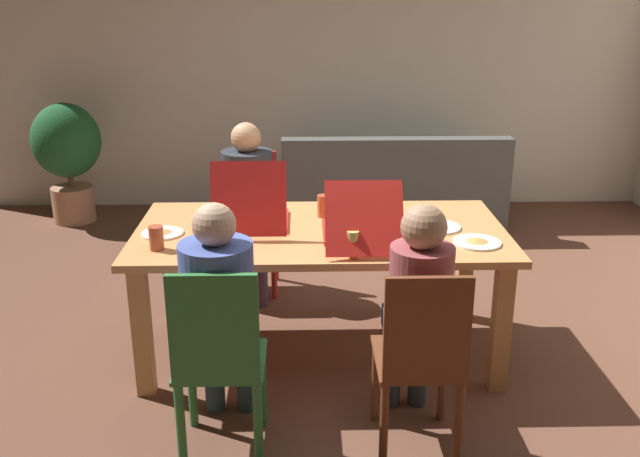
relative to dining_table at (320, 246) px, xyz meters
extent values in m
plane|color=brown|center=(0.00, 0.00, -0.67)|extent=(20.00, 20.00, 0.00)
cube|color=beige|center=(0.00, 3.05, 0.79)|extent=(6.58, 0.12, 2.91)
cube|color=tan|center=(0.00, 0.00, 0.08)|extent=(2.07, 1.05, 0.04)
cube|color=#C8894B|center=(-0.94, -0.43, -0.30)|extent=(0.09, 0.09, 0.73)
cube|color=#C8894B|center=(0.94, -0.43, -0.30)|extent=(0.09, 0.09, 0.73)
cube|color=#C8894B|center=(-0.94, 0.43, -0.30)|extent=(0.09, 0.09, 0.73)
cube|color=#C8894B|center=(0.94, 0.43, -0.30)|extent=(0.09, 0.09, 0.73)
cylinder|color=#2F7135|center=(-0.65, -0.73, -0.45)|extent=(0.04, 0.04, 0.44)
cylinder|color=#2F7135|center=(-0.30, -0.73, -0.45)|extent=(0.04, 0.04, 0.44)
cylinder|color=#2F7135|center=(-0.65, -1.07, -0.45)|extent=(0.04, 0.04, 0.44)
cylinder|color=#2F7135|center=(-0.30, -1.07, -0.45)|extent=(0.04, 0.04, 0.44)
cube|color=#2F7135|center=(-0.48, -0.90, -0.22)|extent=(0.40, 0.40, 0.02)
cube|color=#2F7135|center=(-0.48, -1.08, 0.04)|extent=(0.38, 0.03, 0.50)
cylinder|color=#304249|center=(-0.56, -0.59, -0.44)|extent=(0.10, 0.10, 0.46)
cylinder|color=#304249|center=(-0.39, -0.59, -0.44)|extent=(0.10, 0.10, 0.46)
cube|color=#304249|center=(-0.48, -0.74, -0.16)|extent=(0.29, 0.32, 0.11)
cylinder|color=#485AA7|center=(-0.48, -0.90, 0.10)|extent=(0.33, 0.33, 0.51)
sphere|color=tan|center=(-0.48, -0.90, 0.44)|extent=(0.19, 0.19, 0.19)
cylinder|color=#AE2C27|center=(-0.30, 0.75, -0.45)|extent=(0.04, 0.04, 0.44)
cylinder|color=#AE2C27|center=(-0.65, 0.75, -0.45)|extent=(0.04, 0.04, 0.44)
cylinder|color=#AE2C27|center=(-0.30, 1.09, -0.45)|extent=(0.04, 0.04, 0.44)
cylinder|color=#AE2C27|center=(-0.65, 1.09, -0.45)|extent=(0.04, 0.04, 0.44)
cube|color=#AE2C27|center=(-0.48, 0.92, -0.22)|extent=(0.41, 0.39, 0.02)
cube|color=#AE2C27|center=(-0.48, 1.10, 0.05)|extent=(0.39, 0.03, 0.51)
cylinder|color=#423249|center=(-0.39, 0.64, -0.44)|extent=(0.10, 0.10, 0.46)
cylinder|color=#423249|center=(-0.56, 0.64, -0.44)|extent=(0.10, 0.10, 0.46)
cube|color=#423249|center=(-0.48, 0.77, -0.16)|extent=(0.31, 0.29, 0.11)
cylinder|color=#2A2F37|center=(-0.48, 0.92, 0.09)|extent=(0.35, 0.35, 0.50)
sphere|color=tan|center=(-0.48, 0.92, 0.43)|extent=(0.20, 0.20, 0.20)
cylinder|color=brown|center=(0.25, -0.71, -0.45)|extent=(0.04, 0.04, 0.44)
cylinder|color=brown|center=(0.59, -0.71, -0.45)|extent=(0.04, 0.04, 0.44)
cylinder|color=brown|center=(0.25, -1.09, -0.45)|extent=(0.04, 0.04, 0.44)
cylinder|color=brown|center=(0.59, -1.09, -0.45)|extent=(0.04, 0.04, 0.44)
cube|color=brown|center=(0.42, -0.90, -0.22)|extent=(0.39, 0.43, 0.02)
cube|color=brown|center=(0.42, -1.10, 0.03)|extent=(0.37, 0.03, 0.48)
cylinder|color=#30373F|center=(0.35, -0.56, -0.44)|extent=(0.10, 0.10, 0.46)
cylinder|color=#30373F|center=(0.49, -0.56, -0.44)|extent=(0.10, 0.10, 0.46)
cube|color=#30373F|center=(0.42, -0.72, -0.16)|extent=(0.26, 0.35, 0.11)
cylinder|color=#944347|center=(0.42, -0.90, 0.09)|extent=(0.28, 0.28, 0.49)
sphere|color=#A3795A|center=(0.42, -0.90, 0.42)|extent=(0.20, 0.20, 0.20)
cube|color=red|center=(0.21, -0.09, 0.12)|extent=(0.40, 0.40, 0.02)
cylinder|color=#C68F3F|center=(0.21, -0.09, 0.13)|extent=(0.35, 0.35, 0.01)
cube|color=red|center=(0.21, -0.39, 0.29)|extent=(0.40, 0.22, 0.34)
cube|color=red|center=(-0.39, 0.11, 0.11)|extent=(0.40, 0.40, 0.02)
cylinder|color=gold|center=(-0.39, 0.11, 0.13)|extent=(0.36, 0.36, 0.01)
cube|color=red|center=(-0.39, -0.13, 0.32)|extent=(0.40, 0.10, 0.40)
cylinder|color=white|center=(0.83, -0.26, 0.11)|extent=(0.25, 0.25, 0.01)
cone|color=#C58F45|center=(0.83, -0.26, 0.12)|extent=(0.12, 0.12, 0.02)
cylinder|color=white|center=(-0.87, -0.07, 0.11)|extent=(0.23, 0.23, 0.01)
cone|color=#C2884A|center=(-0.87, -0.07, 0.12)|extent=(0.10, 0.10, 0.02)
cylinder|color=white|center=(0.38, 0.36, 0.11)|extent=(0.23, 0.23, 0.01)
cylinder|color=white|center=(0.66, 0.00, 0.11)|extent=(0.26, 0.26, 0.01)
cone|color=gold|center=(0.66, 0.00, 0.12)|extent=(0.12, 0.12, 0.02)
cylinder|color=#E3C261|center=(0.16, 0.25, 0.17)|extent=(0.07, 0.07, 0.14)
cylinder|color=#B04B2F|center=(-0.85, -0.30, 0.17)|extent=(0.08, 0.08, 0.13)
cylinder|color=#B94929|center=(0.02, 0.22, 0.17)|extent=(0.07, 0.07, 0.13)
cylinder|color=#DCCB62|center=(0.15, -0.43, 0.17)|extent=(0.06, 0.06, 0.14)
cube|color=#4B4E4B|center=(0.70, 2.38, -0.45)|extent=(1.94, 0.85, 0.44)
cube|color=#4B4E4B|center=(0.70, 2.03, -0.02)|extent=(1.94, 0.16, 0.42)
cube|color=#4B4E4B|center=(-0.17, 2.38, -0.14)|extent=(0.20, 0.81, 0.18)
cube|color=#4B4E4B|center=(1.57, 2.38, -0.14)|extent=(0.20, 0.81, 0.18)
cylinder|color=#AA7858|center=(-2.21, 2.51, -0.51)|extent=(0.38, 0.38, 0.32)
cylinder|color=brown|center=(-2.21, 2.51, -0.25)|extent=(0.05, 0.05, 0.19)
ellipsoid|color=#1E572D|center=(-2.21, 2.51, 0.09)|extent=(0.61, 0.61, 0.67)
camera|label=1|loc=(-0.10, -3.73, 1.41)|focal=39.50mm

